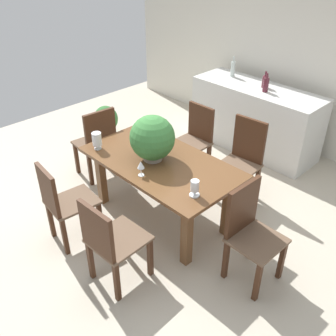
% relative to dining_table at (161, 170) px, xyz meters
% --- Properties ---
extents(ground_plane, '(7.04, 7.04, 0.00)m').
position_rel_dining_table_xyz_m(ground_plane, '(0.00, 0.06, -0.63)').
color(ground_plane, '#BCB29E').
extents(back_wall, '(6.40, 0.10, 2.60)m').
position_rel_dining_table_xyz_m(back_wall, '(0.00, 2.66, 0.67)').
color(back_wall, beige).
rests_on(back_wall, ground).
extents(dining_table, '(1.70, 0.94, 0.75)m').
position_rel_dining_table_xyz_m(dining_table, '(0.00, 0.00, 0.00)').
color(dining_table, brown).
rests_on(dining_table, ground).
extents(chair_head_end, '(0.48, 0.49, 0.98)m').
position_rel_dining_table_xyz_m(chair_head_end, '(-1.16, -0.01, -0.08)').
color(chair_head_end, '#422616').
rests_on(chair_head_end, ground).
extents(chair_near_right, '(0.47, 0.50, 0.94)m').
position_rel_dining_table_xyz_m(chair_near_right, '(0.39, -0.98, -0.10)').
color(chair_near_right, '#422616').
rests_on(chair_near_right, ground).
extents(chair_foot_end, '(0.44, 0.46, 0.98)m').
position_rel_dining_table_xyz_m(chair_foot_end, '(1.16, 0.00, -0.08)').
color(chair_foot_end, '#422616').
rests_on(chair_foot_end, ground).
extents(chair_far_left, '(0.44, 0.44, 0.94)m').
position_rel_dining_table_xyz_m(chair_far_left, '(-0.38, 0.97, -0.10)').
color(chair_far_left, '#422616').
rests_on(chair_far_left, ground).
extents(chair_near_left, '(0.45, 0.52, 0.94)m').
position_rel_dining_table_xyz_m(chair_near_left, '(-0.39, -0.98, -0.11)').
color(chair_near_left, '#422616').
rests_on(chair_near_left, ground).
extents(chair_far_right, '(0.47, 0.47, 1.01)m').
position_rel_dining_table_xyz_m(chair_far_right, '(0.37, 0.98, -0.07)').
color(chair_far_right, '#422616').
rests_on(chair_far_right, ground).
extents(flower_centerpiece, '(0.47, 0.47, 0.49)m').
position_rel_dining_table_xyz_m(flower_centerpiece, '(-0.08, -0.03, 0.37)').
color(flower_centerpiece, gray).
rests_on(flower_centerpiece, dining_table).
extents(crystal_vase_left, '(0.10, 0.10, 0.16)m').
position_rel_dining_table_xyz_m(crystal_vase_left, '(0.66, -0.19, 0.21)').
color(crystal_vase_left, silver).
rests_on(crystal_vase_left, dining_table).
extents(crystal_vase_center_near, '(0.11, 0.11, 0.18)m').
position_rel_dining_table_xyz_m(crystal_vase_center_near, '(-0.47, 0.26, 0.22)').
color(crystal_vase_center_near, silver).
rests_on(crystal_vase_center_near, dining_table).
extents(crystal_vase_right, '(0.11, 0.11, 0.20)m').
position_rel_dining_table_xyz_m(crystal_vase_right, '(-0.67, -0.32, 0.23)').
color(crystal_vase_right, silver).
rests_on(crystal_vase_right, dining_table).
extents(wine_glass, '(0.07, 0.07, 0.16)m').
position_rel_dining_table_xyz_m(wine_glass, '(0.07, -0.32, 0.24)').
color(wine_glass, silver).
rests_on(wine_glass, dining_table).
extents(kitchen_counter, '(1.88, 0.66, 0.95)m').
position_rel_dining_table_xyz_m(kitchen_counter, '(-0.25, 2.11, -0.16)').
color(kitchen_counter, silver).
rests_on(kitchen_counter, ground).
extents(wine_bottle_clear, '(0.07, 0.07, 0.26)m').
position_rel_dining_table_xyz_m(wine_bottle_clear, '(-0.09, 2.03, 0.42)').
color(wine_bottle_clear, '#511E28').
rests_on(wine_bottle_clear, kitchen_counter).
extents(wine_bottle_tall, '(0.08, 0.08, 0.23)m').
position_rel_dining_table_xyz_m(wine_bottle_tall, '(-0.19, 2.16, 0.40)').
color(wine_bottle_tall, '#511E28').
rests_on(wine_bottle_tall, kitchen_counter).
extents(wine_bottle_green, '(0.07, 0.07, 0.30)m').
position_rel_dining_table_xyz_m(wine_bottle_green, '(-0.78, 2.20, 0.43)').
color(wine_bottle_green, '#B2BFB7').
rests_on(wine_bottle_green, kitchen_counter).
extents(potted_plant_floor, '(0.37, 0.37, 0.51)m').
position_rel_dining_table_xyz_m(potted_plant_floor, '(-2.05, 0.75, -0.35)').
color(potted_plant_floor, '#423D38').
rests_on(potted_plant_floor, ground).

